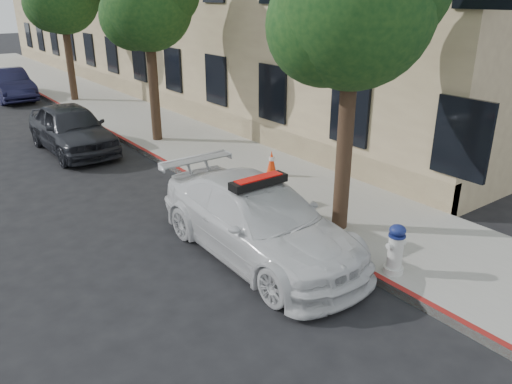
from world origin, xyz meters
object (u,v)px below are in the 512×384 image
Objects in this scene: traffic_cone at (272,163)px; police_car at (259,220)px; fire_hydrant at (395,249)px; parked_car_far at (9,84)px; parked_car_mid at (72,128)px.

police_car is at bearing -132.02° from traffic_cone.
fire_hydrant is (1.25, -2.07, -0.11)m from police_car.
parked_car_far is (-0.27, 18.16, -0.00)m from police_car.
parked_car_mid is 9.69m from parked_car_far.
parked_car_far reaches higher than fire_hydrant.
traffic_cone is (3.19, -5.61, -0.24)m from parked_car_mid.
police_car is 1.14× the size of parked_car_far.
parked_car_far is (0.34, 9.68, -0.04)m from parked_car_mid.
fire_hydrant is 1.32× the size of traffic_cone.
parked_car_mid reaches higher than fire_hydrant.
traffic_cone is (1.33, 4.93, -0.10)m from fire_hydrant.
fire_hydrant reaches higher than traffic_cone.
parked_car_far is 6.28× the size of traffic_cone.
parked_car_mid is at bearing -93.07° from parked_car_far.
fire_hydrant is at bearing -58.62° from police_car.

